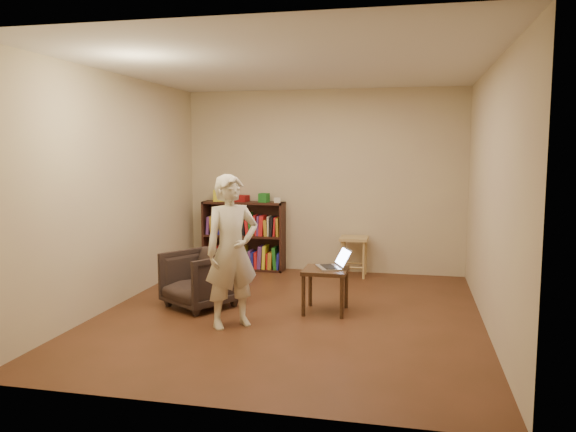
% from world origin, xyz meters
% --- Properties ---
extents(floor, '(4.50, 4.50, 0.00)m').
position_xyz_m(floor, '(0.00, 0.00, 0.00)').
color(floor, '#452916').
rests_on(floor, ground).
extents(ceiling, '(4.50, 4.50, 0.00)m').
position_xyz_m(ceiling, '(0.00, 0.00, 2.60)').
color(ceiling, silver).
rests_on(ceiling, wall_back).
extents(wall_back, '(4.00, 0.00, 4.00)m').
position_xyz_m(wall_back, '(0.00, 2.25, 1.30)').
color(wall_back, tan).
rests_on(wall_back, floor).
extents(wall_left, '(0.00, 4.50, 4.50)m').
position_xyz_m(wall_left, '(-2.00, 0.00, 1.30)').
color(wall_left, tan).
rests_on(wall_left, floor).
extents(wall_right, '(0.00, 4.50, 4.50)m').
position_xyz_m(wall_right, '(2.00, 0.00, 1.30)').
color(wall_right, tan).
rests_on(wall_right, floor).
extents(bookshelf, '(1.20, 0.30, 1.00)m').
position_xyz_m(bookshelf, '(-1.14, 2.09, 0.44)').
color(bookshelf, black).
rests_on(bookshelf, floor).
extents(box_yellow, '(0.23, 0.19, 0.17)m').
position_xyz_m(box_yellow, '(-1.50, 2.08, 1.08)').
color(box_yellow, yellow).
rests_on(box_yellow, bookshelf).
extents(red_cloth, '(0.29, 0.23, 0.09)m').
position_xyz_m(red_cloth, '(-1.23, 2.11, 1.05)').
color(red_cloth, maroon).
rests_on(red_cloth, bookshelf).
extents(box_green, '(0.15, 0.15, 0.13)m').
position_xyz_m(box_green, '(-0.83, 2.08, 1.06)').
color(box_green, '#1D6C21').
rests_on(box_green, bookshelf).
extents(box_white, '(0.11, 0.11, 0.07)m').
position_xyz_m(box_white, '(-0.63, 2.05, 1.04)').
color(box_white, beige).
rests_on(box_white, bookshelf).
extents(stool, '(0.38, 0.38, 0.55)m').
position_xyz_m(stool, '(0.48, 1.98, 0.44)').
color(stool, tan).
rests_on(stool, floor).
extents(armchair, '(0.94, 0.95, 0.63)m').
position_xyz_m(armchair, '(-1.04, 0.07, 0.32)').
color(armchair, black).
rests_on(armchair, floor).
extents(side_table, '(0.47, 0.47, 0.48)m').
position_xyz_m(side_table, '(0.36, 0.17, 0.40)').
color(side_table, black).
rests_on(side_table, floor).
extents(laptop, '(0.43, 0.42, 0.21)m').
position_xyz_m(laptop, '(0.45, 0.23, 0.53)').
color(laptop, silver).
rests_on(laptop, side_table).
extents(person, '(0.66, 0.64, 1.52)m').
position_xyz_m(person, '(-0.48, -0.51, 0.76)').
color(person, beige).
rests_on(person, floor).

